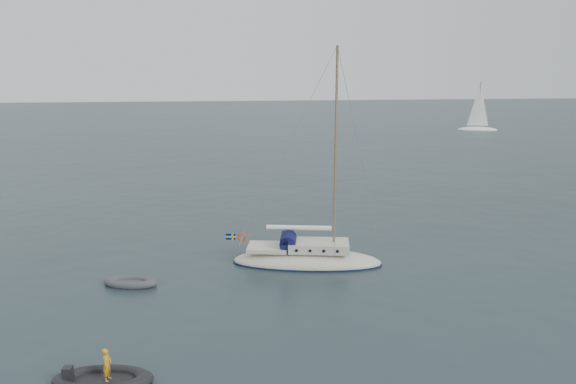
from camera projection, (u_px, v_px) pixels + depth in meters
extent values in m
plane|color=black|center=(332.00, 264.00, 31.85)|extent=(300.00, 300.00, 0.00)
ellipsoid|color=beige|center=(307.00, 262.00, 31.80)|extent=(8.40, 2.61, 1.40)
cube|color=beige|center=(319.00, 245.00, 31.67)|extent=(3.36, 1.77, 0.51)
cube|color=beige|center=(268.00, 250.00, 31.35)|extent=(2.24, 1.77, 0.23)
cylinder|color=#11133E|center=(288.00, 242.00, 31.40)|extent=(0.90, 1.54, 0.90)
cube|color=#11133E|center=(285.00, 239.00, 31.34)|extent=(0.42, 1.54, 0.37)
cylinder|color=brown|center=(335.00, 151.00, 30.59)|extent=(0.14, 0.14, 11.20)
cylinder|color=brown|center=(335.00, 141.00, 30.47)|extent=(0.05, 2.05, 0.05)
cylinder|color=brown|center=(299.00, 229.00, 31.31)|extent=(3.92, 0.09, 0.09)
cylinder|color=white|center=(299.00, 228.00, 31.30)|extent=(3.65, 0.26, 0.26)
cylinder|color=gray|center=(241.00, 244.00, 31.08)|extent=(0.04, 2.05, 0.04)
torus|color=red|center=(240.00, 241.00, 31.62)|extent=(0.50, 0.09, 0.50)
cylinder|color=brown|center=(235.00, 246.00, 31.06)|extent=(0.03, 0.03, 0.84)
cube|color=#000E6E|center=(230.00, 241.00, 30.97)|extent=(0.56, 0.02, 0.35)
cube|color=yellow|center=(230.00, 241.00, 30.97)|extent=(0.58, 0.03, 0.08)
cube|color=yellow|center=(232.00, 241.00, 30.98)|extent=(0.08, 0.03, 0.37)
cylinder|color=black|center=(295.00, 241.00, 32.39)|extent=(0.17, 0.06, 0.17)
cylinder|color=black|center=(300.00, 251.00, 30.65)|extent=(0.17, 0.06, 0.17)
cylinder|color=black|center=(308.00, 241.00, 32.48)|extent=(0.17, 0.06, 0.17)
cylinder|color=black|center=(313.00, 251.00, 30.74)|extent=(0.17, 0.06, 0.17)
cylinder|color=black|center=(321.00, 240.00, 32.57)|extent=(0.17, 0.06, 0.17)
cylinder|color=black|center=(326.00, 250.00, 30.84)|extent=(0.17, 0.06, 0.17)
cylinder|color=black|center=(333.00, 240.00, 32.66)|extent=(0.17, 0.06, 0.17)
cylinder|color=black|center=(340.00, 249.00, 30.93)|extent=(0.17, 0.06, 0.17)
cube|color=#4C4B50|center=(130.00, 283.00, 28.73)|extent=(1.71, 0.70, 0.10)
cube|color=black|center=(103.00, 381.00, 19.81)|extent=(2.23, 0.93, 0.11)
cube|color=black|center=(67.00, 376.00, 19.60)|extent=(0.32, 0.32, 0.56)
imported|color=orange|center=(107.00, 364.00, 19.69)|extent=(0.34, 0.47, 1.21)
ellipsoid|color=white|center=(477.00, 130.00, 97.19)|extent=(6.76, 2.25, 1.13)
cylinder|color=gray|center=(479.00, 104.00, 96.21)|extent=(0.11, 0.11, 7.89)
cone|color=white|center=(479.00, 104.00, 96.20)|extent=(3.61, 3.61, 7.33)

